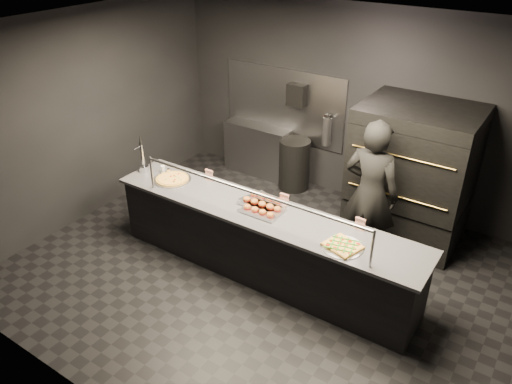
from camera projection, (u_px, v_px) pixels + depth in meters
room at (263, 166)px, 5.76m from camera, size 6.04×6.00×3.00m
service_counter at (262, 242)px, 6.22m from camera, size 4.10×0.78×1.37m
pizza_oven at (412, 173)px, 6.77m from camera, size 1.50×1.23×1.91m
prep_shelf at (258, 150)px, 8.69m from camera, size 1.20×0.35×0.90m
towel_dispenser at (297, 95)px, 7.86m from camera, size 0.30×0.20×0.35m
fire_extinguisher at (327, 131)px, 7.84m from camera, size 0.14×0.14×0.51m
beer_tap at (143, 161)px, 6.86m from camera, size 0.14×0.20×0.54m
round_pizza at (172, 179)px, 6.69m from camera, size 0.51×0.51×0.03m
slider_tray_a at (262, 201)px, 6.14m from camera, size 0.59×0.51×0.08m
slider_tray_b at (262, 209)px, 5.99m from camera, size 0.48×0.36×0.08m
square_pizza at (343, 246)px, 5.34m from camera, size 0.45×0.45×0.05m
condiment_jar at (165, 170)px, 6.86m from camera, size 0.15×0.06×0.10m
tent_cards at (280, 198)px, 6.13m from camera, size 2.28×0.04×0.15m
trash_bin at (294, 164)px, 8.24m from camera, size 0.51×0.51×0.85m
worker at (370, 194)px, 6.23m from camera, size 0.73×0.49×1.97m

